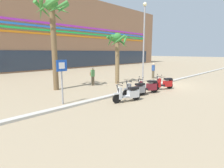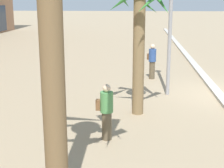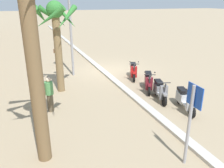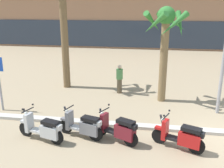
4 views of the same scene
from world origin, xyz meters
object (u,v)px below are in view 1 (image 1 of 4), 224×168
at_px(scooter_silver_gap_after_mid, 129,94).
at_px(scooter_maroon_far_back, 148,87).
at_px(crossing_sign, 62,77).
at_px(scooter_grey_last_in_row, 136,89).
at_px(pedestrian_window_shopping, 93,76).
at_px(palm_tree_mid_walkway, 117,47).
at_px(pedestrian_strolling_near_curb, 153,70).
at_px(scooter_red_second_in_line, 165,83).
at_px(palm_tree_near_sign, 53,23).
at_px(street_lamp, 144,35).

height_order(scooter_silver_gap_after_mid, scooter_maroon_far_back, same).
height_order(scooter_silver_gap_after_mid, crossing_sign, crossing_sign).
xyz_separation_m(scooter_grey_last_in_row, pedestrian_window_shopping, (0.58, 4.99, 0.35)).
distance_m(palm_tree_mid_walkway, pedestrian_window_shopping, 3.40).
bearing_deg(crossing_sign, scooter_grey_last_in_row, -22.98).
bearing_deg(scooter_maroon_far_back, pedestrian_strolling_near_curb, 29.11).
relative_size(scooter_maroon_far_back, scooter_red_second_in_line, 1.00).
xyz_separation_m(scooter_maroon_far_back, pedestrian_window_shopping, (-0.66, 5.08, 0.33)).
bearing_deg(scooter_red_second_in_line, palm_tree_near_sign, 135.29).
bearing_deg(scooter_silver_gap_after_mid, pedestrian_strolling_near_curb, 23.76).
relative_size(palm_tree_near_sign, pedestrian_window_shopping, 4.30).
bearing_deg(palm_tree_mid_walkway, palm_tree_near_sign, 165.74).
distance_m(scooter_grey_last_in_row, palm_tree_mid_walkway, 5.75).
bearing_deg(scooter_grey_last_in_row, palm_tree_mid_walkway, 56.48).
height_order(pedestrian_window_shopping, street_lamp, street_lamp).
height_order(scooter_maroon_far_back, pedestrian_strolling_near_curb, pedestrian_strolling_near_curb).
height_order(pedestrian_window_shopping, pedestrian_strolling_near_curb, pedestrian_strolling_near_curb).
bearing_deg(scooter_silver_gap_after_mid, palm_tree_near_sign, 101.87).
xyz_separation_m(scooter_red_second_in_line, street_lamp, (1.82, 3.27, 3.87)).
height_order(palm_tree_near_sign, palm_tree_mid_walkway, palm_tree_near_sign).
relative_size(scooter_maroon_far_back, palm_tree_near_sign, 0.25).
xyz_separation_m(scooter_silver_gap_after_mid, palm_tree_mid_walkway, (4.04, 4.61, 2.82)).
bearing_deg(pedestrian_window_shopping, crossing_sign, -146.21).
relative_size(scooter_silver_gap_after_mid, palm_tree_mid_walkway, 0.41).
bearing_deg(street_lamp, palm_tree_near_sign, 161.93).
height_order(crossing_sign, pedestrian_strolling_near_curb, crossing_sign).
height_order(scooter_red_second_in_line, pedestrian_window_shopping, pedestrian_window_shopping).
bearing_deg(street_lamp, scooter_grey_last_in_row, -149.28).
bearing_deg(scooter_silver_gap_after_mid, scooter_grey_last_in_row, 18.56).
xyz_separation_m(scooter_maroon_far_back, scooter_red_second_in_line, (2.05, -0.14, -0.01)).
height_order(scooter_red_second_in_line, palm_tree_mid_walkway, palm_tree_mid_walkway).
height_order(palm_tree_near_sign, street_lamp, street_lamp).
distance_m(scooter_red_second_in_line, palm_tree_mid_walkway, 5.25).
bearing_deg(street_lamp, palm_tree_mid_walkway, 153.94).
height_order(scooter_silver_gap_after_mid, scooter_grey_last_in_row, scooter_silver_gap_after_mid).
bearing_deg(crossing_sign, pedestrian_strolling_near_curb, 8.44).
distance_m(palm_tree_mid_walkway, street_lamp, 2.82).
bearing_deg(pedestrian_strolling_near_curb, scooter_red_second_in_line, -139.92).
distance_m(scooter_maroon_far_back, palm_tree_mid_walkway, 5.33).
height_order(scooter_silver_gap_after_mid, pedestrian_strolling_near_curb, pedestrian_strolling_near_curb).
distance_m(scooter_red_second_in_line, pedestrian_window_shopping, 5.89).
distance_m(scooter_grey_last_in_row, crossing_sign, 4.69).
relative_size(pedestrian_strolling_near_curb, street_lamp, 0.23).
bearing_deg(scooter_red_second_in_line, street_lamp, 60.86).
height_order(scooter_maroon_far_back, pedestrian_window_shopping, pedestrian_window_shopping).
height_order(scooter_silver_gap_after_mid, pedestrian_window_shopping, pedestrian_window_shopping).
bearing_deg(scooter_grey_last_in_row, pedestrian_window_shopping, 83.38).
height_order(scooter_grey_last_in_row, pedestrian_window_shopping, pedestrian_window_shopping).
distance_m(palm_tree_near_sign, street_lamp, 8.05).
distance_m(scooter_red_second_in_line, street_lamp, 5.38).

